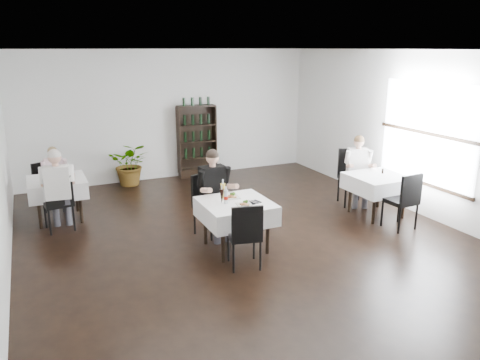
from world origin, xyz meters
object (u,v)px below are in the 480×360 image
object	(u,v)px
main_table	(236,211)
diner_main	(215,187)
wine_shelf	(197,142)
potted_tree	(131,164)

from	to	relation	value
main_table	diner_main	distance (m)	0.65
main_table	wine_shelf	bearing A→B (deg)	78.22
potted_tree	diner_main	xyz separation A→B (m)	(0.63, -3.61, 0.36)
main_table	diner_main	xyz separation A→B (m)	(-0.11, 0.59, 0.23)
main_table	potted_tree	bearing A→B (deg)	99.97
diner_main	main_table	bearing A→B (deg)	-79.70
wine_shelf	potted_tree	bearing A→B (deg)	-176.01
wine_shelf	main_table	size ratio (longest dim) A/B	1.70
wine_shelf	potted_tree	world-z (taller)	wine_shelf
wine_shelf	main_table	xyz separation A→B (m)	(-0.90, -4.31, -0.23)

